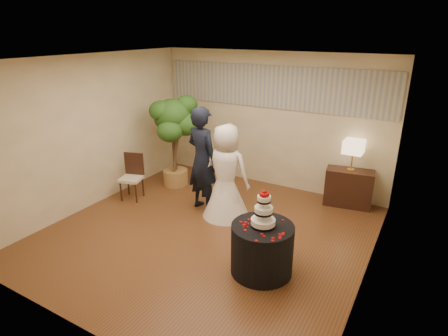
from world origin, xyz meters
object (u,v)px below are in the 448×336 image
Objects in this scene: wedding_cake at (264,208)px; side_chair at (131,177)px; ficus_tree at (174,141)px; groom at (203,160)px; cake_table at (262,249)px; console at (348,188)px; table_lamp at (353,155)px; bride at (226,172)px.

wedding_cake is 3.40m from side_chair.
ficus_tree is 1.19m from side_chair.
cake_table is (1.77, -1.24, -0.62)m from groom.
side_chair is at bearing -107.35° from ficus_tree.
side_chair is (-1.47, -0.34, -0.52)m from groom.
ficus_tree is at bearing 146.86° from cake_table.
cake_table is 0.99× the size of console.
ficus_tree reaches higher than console.
table_lamp is at bearing 78.69° from wedding_cake.
groom is at bearing 145.02° from cake_table.
wedding_cake is 0.58× the size of side_chair.
ficus_tree reaches higher than bride.
console is (0.55, 2.74, -0.62)m from wedding_cake.
cake_table is at bearing -101.31° from table_lamp.
console is 1.49× the size of table_lamp.
cake_table is at bearing 132.11° from bride.
table_lamp is at bearing -9.24° from console.
groom is 1.34m from ficus_tree.
groom is 0.99× the size of ficus_tree.
groom is 2.16m from wedding_cake.
ficus_tree reaches higher than side_chair.
wedding_cake is (0.00, 0.00, 0.62)m from cake_table.
wedding_cake is 3.49m from ficus_tree.
wedding_cake is at bearing -101.31° from table_lamp.
bride reaches higher than table_lamp.
table_lamp reaches higher than wedding_cake.
groom is 3.37× the size of table_lamp.
bride is (0.50, -0.02, -0.13)m from groom.
cake_table is at bearing 0.00° from wedding_cake.
bride is 0.86× the size of ficus_tree.
cake_table is 3.55m from ficus_tree.
wedding_cake is 2.87m from console.
table_lamp is 3.57m from ficus_tree.
table_lamp is (0.00, 0.00, 0.65)m from console.
side_chair is (-3.24, 0.90, -0.53)m from wedding_cake.
console is at bearing 13.51° from ficus_tree.
groom is 2.27× the size of cake_table.
ficus_tree is (-3.47, -0.83, -0.02)m from table_lamp.
cake_table is at bearing 160.84° from groom.
side_chair is at bearing 164.52° from wedding_cake.
wedding_cake is 0.91× the size of table_lamp.
ficus_tree is at bearing -26.81° from bride.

